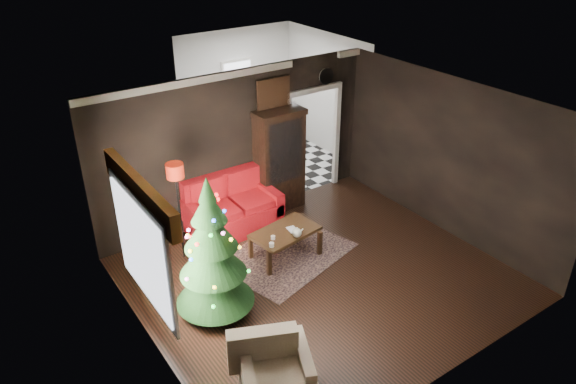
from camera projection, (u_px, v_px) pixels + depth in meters
floor at (320, 277)px, 8.64m from camera, size 5.50×5.50×0.00m
ceiling at (326, 110)px, 7.32m from camera, size 5.50×5.50×0.00m
wall_back at (238, 146)px, 9.79m from camera, size 5.50×0.00×5.50m
wall_front at (457, 288)px, 6.16m from camera, size 5.50×0.00×5.50m
wall_left at (145, 263)px, 6.59m from camera, size 0.00×5.50×5.50m
wall_right at (448, 157)px, 9.36m from camera, size 0.00×5.50×5.50m
doorway at (312, 143)px, 10.81m from camera, size 1.10×0.10×2.10m
left_window at (142, 251)px, 6.74m from camera, size 0.05×1.60×1.40m
valance at (139, 191)px, 6.39m from camera, size 0.12×2.10×0.35m
kitchen_floor at (272, 164)px, 12.39m from camera, size 3.00×3.00×0.00m
kitchen_window at (237, 77)px, 12.64m from camera, size 0.70×0.06×0.70m
rug at (286, 255)px, 9.18m from camera, size 2.45×2.04×0.01m
loveseat at (233, 205)px, 9.69m from camera, size 1.70×0.90×1.00m
curio_cabinet at (279, 163)px, 10.21m from camera, size 0.90×0.45×1.90m
floor_lamp at (180, 214)px, 8.75m from camera, size 0.36×0.36×1.80m
christmas_tree at (212, 252)px, 7.42m from camera, size 1.22×1.22×2.16m
armchair at (277, 376)px, 6.23m from camera, size 1.16×1.16×0.90m
coffee_table at (285, 243)px, 9.03m from camera, size 1.19×0.82×0.50m
teapot at (297, 233)px, 8.71m from camera, size 0.21×0.21×0.17m
cup_a at (273, 238)px, 8.67m from camera, size 0.08×0.08×0.06m
cup_b at (272, 245)px, 8.48m from camera, size 0.10×0.10×0.07m
book at (288, 226)px, 8.86m from camera, size 0.15×0.03×0.20m
wall_clock at (326, 76)px, 10.27m from camera, size 0.32×0.32×0.06m
painting at (273, 94)px, 9.73m from camera, size 0.62×0.05×0.52m
kitchen_counter at (245, 130)px, 13.05m from camera, size 1.80×0.60×0.90m
kitchen_table at (268, 157)px, 11.84m from camera, size 0.70×0.70×0.75m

